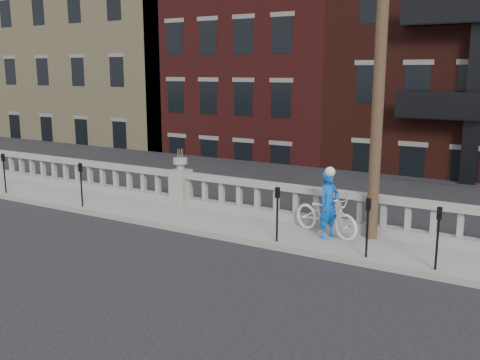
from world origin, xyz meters
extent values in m
plane|color=black|center=(0.00, 0.00, 0.00)|extent=(120.00, 120.00, 0.00)
cube|color=gray|center=(0.00, 3.00, 0.07)|extent=(32.00, 2.20, 0.15)
cube|color=gray|center=(0.00, 3.95, 0.28)|extent=(28.00, 0.34, 0.25)
cube|color=gray|center=(0.00, 3.95, 1.10)|extent=(28.00, 0.34, 0.16)
cube|color=gray|center=(0.00, 3.95, 0.70)|extent=(0.55, 0.55, 1.10)
cylinder|color=gray|center=(0.00, 3.95, 1.35)|extent=(0.24, 0.24, 0.20)
cylinder|color=gray|center=(0.00, 3.95, 1.53)|extent=(0.44, 0.44, 0.18)
cube|color=#605E59|center=(0.00, 4.30, -2.42)|extent=(36.00, 0.50, 5.15)
cube|color=black|center=(0.00, 25.95, -5.25)|extent=(80.00, 44.00, 0.50)
cube|color=#595651|center=(-2.00, 8.45, -3.00)|extent=(16.00, 7.00, 4.00)
cube|color=tan|center=(-17.00, 20.95, 5.00)|extent=(18.00, 16.00, 20.00)
cube|color=#481514|center=(-4.00, 19.95, 2.00)|extent=(10.00, 14.00, 14.00)
cube|color=#37140F|center=(6.00, 19.95, 2.75)|extent=(10.00, 14.00, 15.50)
cylinder|color=#422D1E|center=(6.20, 3.60, 5.15)|extent=(0.28, 0.28, 10.00)
cylinder|color=black|center=(-6.15, 2.15, 0.70)|extent=(0.05, 0.05, 1.10)
cube|color=black|center=(-6.15, 2.15, 1.38)|extent=(0.10, 0.08, 0.26)
cube|color=black|center=(-6.15, 2.10, 1.42)|extent=(0.06, 0.01, 0.08)
cylinder|color=black|center=(-2.45, 2.15, 0.70)|extent=(0.05, 0.05, 1.10)
cube|color=black|center=(-2.45, 2.15, 1.38)|extent=(0.10, 0.08, 0.26)
cube|color=black|center=(-2.45, 2.10, 1.42)|extent=(0.06, 0.01, 0.08)
cylinder|color=black|center=(4.28, 2.15, 0.70)|extent=(0.05, 0.05, 1.10)
cube|color=black|center=(4.28, 2.15, 1.38)|extent=(0.10, 0.08, 0.26)
cube|color=black|center=(4.28, 2.10, 1.42)|extent=(0.06, 0.01, 0.08)
cylinder|color=black|center=(6.53, 2.15, 0.70)|extent=(0.05, 0.05, 1.10)
cube|color=black|center=(6.53, 2.15, 1.38)|extent=(0.10, 0.08, 0.26)
cube|color=black|center=(6.53, 2.10, 1.42)|extent=(0.06, 0.01, 0.08)
cylinder|color=black|center=(8.03, 2.15, 0.70)|extent=(0.05, 0.05, 1.10)
cube|color=black|center=(8.03, 2.15, 1.38)|extent=(0.10, 0.08, 0.26)
cube|color=black|center=(8.03, 2.10, 1.42)|extent=(0.06, 0.01, 0.08)
imported|color=white|center=(5.10, 3.29, 0.68)|extent=(2.13, 1.33, 1.06)
imported|color=blue|center=(5.25, 3.08, 1.00)|extent=(0.60, 0.72, 1.70)
camera|label=1|loc=(9.93, -9.16, 4.28)|focal=40.00mm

